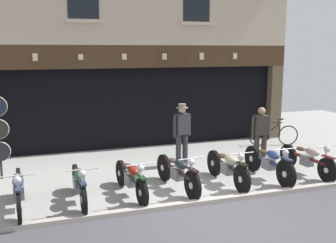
{
  "coord_description": "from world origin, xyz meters",
  "views": [
    {
      "loc": [
        -3.3,
        -7.05,
        3.17
      ],
      "look_at": [
        0.01,
        2.7,
        1.29
      ],
      "focal_mm": 42.31,
      "sensor_mm": 36.0,
      "label": 1
    }
  ],
  "objects_px": {
    "motorcycle_left": "(79,184)",
    "salesman_left": "(182,132)",
    "leaning_bicycle": "(274,134)",
    "motorcycle_center": "(178,172)",
    "motorcycle_center_right": "(228,167)",
    "motorcycle_far_right": "(308,159)",
    "advert_board_near": "(215,95)",
    "shopkeeper_center": "(261,132)",
    "motorcycle_center_left": "(131,178)",
    "motorcycle_far_left": "(19,190)",
    "motorcycle_right": "(269,162)"
  },
  "relations": [
    {
      "from": "motorcycle_center",
      "to": "shopkeeper_center",
      "type": "distance_m",
      "value": 3.35
    },
    {
      "from": "motorcycle_far_left",
      "to": "shopkeeper_center",
      "type": "distance_m",
      "value": 6.59
    },
    {
      "from": "motorcycle_center_left",
      "to": "leaning_bicycle",
      "type": "distance_m",
      "value": 6.4
    },
    {
      "from": "shopkeeper_center",
      "to": "advert_board_near",
      "type": "height_order",
      "value": "advert_board_near"
    },
    {
      "from": "motorcycle_right",
      "to": "motorcycle_left",
      "type": "bearing_deg",
      "value": -0.59
    },
    {
      "from": "motorcycle_center",
      "to": "shopkeeper_center",
      "type": "relative_size",
      "value": 1.31
    },
    {
      "from": "motorcycle_left",
      "to": "salesman_left",
      "type": "relative_size",
      "value": 1.15
    },
    {
      "from": "motorcycle_center_left",
      "to": "salesman_left",
      "type": "height_order",
      "value": "salesman_left"
    },
    {
      "from": "shopkeeper_center",
      "to": "motorcycle_center_right",
      "type": "bearing_deg",
      "value": 47.07
    },
    {
      "from": "motorcycle_center",
      "to": "advert_board_near",
      "type": "height_order",
      "value": "advert_board_near"
    },
    {
      "from": "motorcycle_center_left",
      "to": "leaning_bicycle",
      "type": "xyz_separation_m",
      "value": [
        5.63,
        3.05,
        -0.05
      ]
    },
    {
      "from": "motorcycle_right",
      "to": "salesman_left",
      "type": "height_order",
      "value": "salesman_left"
    },
    {
      "from": "motorcycle_far_right",
      "to": "shopkeeper_center",
      "type": "xyz_separation_m",
      "value": [
        -0.54,
        1.39,
        0.46
      ]
    },
    {
      "from": "motorcycle_center_left",
      "to": "motorcycle_far_left",
      "type": "bearing_deg",
      "value": -3.09
    },
    {
      "from": "motorcycle_far_left",
      "to": "motorcycle_right",
      "type": "distance_m",
      "value": 5.77
    },
    {
      "from": "salesman_left",
      "to": "advert_board_near",
      "type": "xyz_separation_m",
      "value": [
        2.18,
        2.57,
        0.66
      ]
    },
    {
      "from": "motorcycle_center_right",
      "to": "salesman_left",
      "type": "height_order",
      "value": "salesman_left"
    },
    {
      "from": "advert_board_near",
      "to": "leaning_bicycle",
      "type": "height_order",
      "value": "advert_board_near"
    },
    {
      "from": "salesman_left",
      "to": "leaning_bicycle",
      "type": "xyz_separation_m",
      "value": [
        3.77,
        1.25,
        -0.59
      ]
    },
    {
      "from": "motorcycle_center_right",
      "to": "shopkeeper_center",
      "type": "bearing_deg",
      "value": -142.76
    },
    {
      "from": "motorcycle_left",
      "to": "motorcycle_right",
      "type": "height_order",
      "value": "motorcycle_right"
    },
    {
      "from": "motorcycle_far_right",
      "to": "shopkeeper_center",
      "type": "height_order",
      "value": "shopkeeper_center"
    },
    {
      "from": "motorcycle_right",
      "to": "advert_board_near",
      "type": "relative_size",
      "value": 2.06
    },
    {
      "from": "motorcycle_far_left",
      "to": "shopkeeper_center",
      "type": "relative_size",
      "value": 1.3
    },
    {
      "from": "motorcycle_center_left",
      "to": "advert_board_near",
      "type": "relative_size",
      "value": 1.99
    },
    {
      "from": "motorcycle_center_right",
      "to": "motorcycle_far_right",
      "type": "xyz_separation_m",
      "value": [
        2.29,
        0.02,
        -0.01
      ]
    },
    {
      "from": "motorcycle_left",
      "to": "motorcycle_center_right",
      "type": "height_order",
      "value": "motorcycle_center_right"
    },
    {
      "from": "motorcycle_far_left",
      "to": "leaning_bicycle",
      "type": "relative_size",
      "value": 1.25
    },
    {
      "from": "motorcycle_far_right",
      "to": "salesman_left",
      "type": "distance_m",
      "value": 3.33
    },
    {
      "from": "motorcycle_center_left",
      "to": "motorcycle_center",
      "type": "distance_m",
      "value": 1.09
    },
    {
      "from": "motorcycle_left",
      "to": "motorcycle_right",
      "type": "distance_m",
      "value": 4.59
    },
    {
      "from": "motorcycle_center_right",
      "to": "advert_board_near",
      "type": "distance_m",
      "value": 4.82
    },
    {
      "from": "motorcycle_left",
      "to": "motorcycle_right",
      "type": "relative_size",
      "value": 0.95
    },
    {
      "from": "motorcycle_right",
      "to": "leaning_bicycle",
      "type": "distance_m",
      "value": 3.72
    },
    {
      "from": "motorcycle_left",
      "to": "motorcycle_center_right",
      "type": "xyz_separation_m",
      "value": [
        3.47,
        0.08,
        0.01
      ]
    },
    {
      "from": "motorcycle_center",
      "to": "leaning_bicycle",
      "type": "bearing_deg",
      "value": -153.25
    },
    {
      "from": "motorcycle_left",
      "to": "salesman_left",
      "type": "bearing_deg",
      "value": -148.77
    },
    {
      "from": "motorcycle_center_right",
      "to": "advert_board_near",
      "type": "relative_size",
      "value": 1.98
    },
    {
      "from": "salesman_left",
      "to": "shopkeeper_center",
      "type": "xyz_separation_m",
      "value": [
        2.24,
        -0.37,
        -0.09
      ]
    },
    {
      "from": "motorcycle_center_left",
      "to": "shopkeeper_center",
      "type": "relative_size",
      "value": 1.28
    },
    {
      "from": "motorcycle_right",
      "to": "leaning_bicycle",
      "type": "relative_size",
      "value": 1.27
    },
    {
      "from": "motorcycle_far_left",
      "to": "advert_board_near",
      "type": "distance_m",
      "value": 7.84
    },
    {
      "from": "motorcycle_far_right",
      "to": "leaning_bicycle",
      "type": "height_order",
      "value": "leaning_bicycle"
    },
    {
      "from": "motorcycle_far_left",
      "to": "motorcycle_center",
      "type": "bearing_deg",
      "value": -179.89
    },
    {
      "from": "motorcycle_far_left",
      "to": "motorcycle_left",
      "type": "distance_m",
      "value": 1.18
    },
    {
      "from": "motorcycle_far_left",
      "to": "advert_board_near",
      "type": "xyz_separation_m",
      "value": [
        6.34,
        4.46,
        1.18
      ]
    },
    {
      "from": "motorcycle_center_left",
      "to": "motorcycle_right",
      "type": "distance_m",
      "value": 3.48
    },
    {
      "from": "salesman_left",
      "to": "shopkeeper_center",
      "type": "distance_m",
      "value": 2.27
    },
    {
      "from": "leaning_bicycle",
      "to": "motorcycle_center",
      "type": "bearing_deg",
      "value": 137.61
    },
    {
      "from": "motorcycle_center_left",
      "to": "leaning_bicycle",
      "type": "relative_size",
      "value": 1.23
    }
  ]
}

